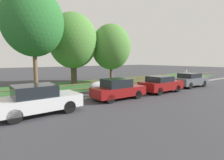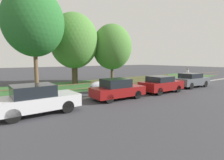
% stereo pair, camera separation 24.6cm
% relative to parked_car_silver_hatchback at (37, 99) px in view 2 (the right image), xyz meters
% --- Properties ---
extents(ground_plane, '(120.00, 120.00, 0.00)m').
position_rel_parked_car_silver_hatchback_xyz_m(ground_plane, '(11.37, 1.38, -0.78)').
color(ground_plane, '#38383D').
extents(kerb_stone, '(40.06, 0.20, 0.12)m').
position_rel_parked_car_silver_hatchback_xyz_m(kerb_stone, '(11.37, 1.48, -0.72)').
color(kerb_stone, gray).
rests_on(kerb_stone, ground).
extents(grass_strip, '(40.06, 7.44, 0.01)m').
position_rel_parked_car_silver_hatchback_xyz_m(grass_strip, '(11.37, 8.19, -0.77)').
color(grass_strip, '#33602D').
rests_on(grass_strip, ground).
extents(park_fence, '(40.06, 0.05, 0.99)m').
position_rel_parked_car_silver_hatchback_xyz_m(park_fence, '(11.37, 4.48, -0.28)').
color(park_fence, brown).
rests_on(park_fence, ground).
extents(parked_car_silver_hatchback, '(4.18, 1.95, 1.54)m').
position_rel_parked_car_silver_hatchback_xyz_m(parked_car_silver_hatchback, '(0.00, 0.00, 0.00)').
color(parked_car_silver_hatchback, silver).
rests_on(parked_car_silver_hatchback, ground).
extents(parked_car_black_saloon, '(3.95, 1.80, 1.47)m').
position_rel_parked_car_silver_hatchback_xyz_m(parked_car_black_saloon, '(5.52, 0.26, -0.05)').
color(parked_car_black_saloon, maroon).
rests_on(parked_car_black_saloon, ground).
extents(parked_car_navy_estate, '(3.91, 1.91, 1.42)m').
position_rel_parked_car_silver_hatchback_xyz_m(parked_car_navy_estate, '(10.16, 0.10, -0.05)').
color(parked_car_navy_estate, maroon).
rests_on(parked_car_navy_estate, ground).
extents(parked_car_red_compact, '(4.21, 1.87, 1.45)m').
position_rel_parked_car_silver_hatchback_xyz_m(parked_car_red_compact, '(15.07, 0.18, -0.03)').
color(parked_car_red_compact, '#51565B').
rests_on(parked_car_red_compact, ground).
extents(covered_motorcycle, '(1.76, 0.71, 0.99)m').
position_rel_parked_car_silver_hatchback_xyz_m(covered_motorcycle, '(5.71, 3.14, -0.18)').
color(covered_motorcycle, black).
rests_on(covered_motorcycle, ground).
extents(tree_nearest_kerb, '(5.14, 5.14, 8.98)m').
position_rel_parked_car_silver_hatchback_xyz_m(tree_nearest_kerb, '(1.57, 7.00, 5.24)').
color(tree_nearest_kerb, brown).
rests_on(tree_nearest_kerb, ground).
extents(tree_behind_motorcycle, '(5.48, 5.48, 8.13)m').
position_rel_parked_car_silver_hatchback_xyz_m(tree_behind_motorcycle, '(6.33, 9.50, 4.17)').
color(tree_behind_motorcycle, '#473828').
rests_on(tree_behind_motorcycle, ground).
extents(tree_mid_park, '(4.83, 4.83, 7.17)m').
position_rel_parked_car_silver_hatchback_xyz_m(tree_mid_park, '(10.75, 8.18, 3.61)').
color(tree_mid_park, brown).
rests_on(tree_mid_park, ground).
extents(pedestrian_near_fence, '(0.38, 0.33, 1.64)m').
position_rel_parked_car_silver_hatchback_xyz_m(pedestrian_near_fence, '(20.74, 4.01, 0.15)').
color(pedestrian_near_fence, '#2D3351').
rests_on(pedestrian_near_fence, ground).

